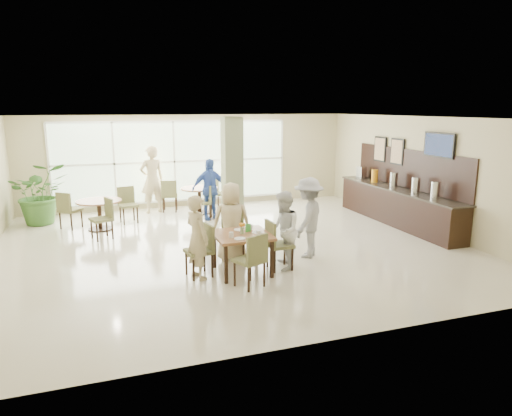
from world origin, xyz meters
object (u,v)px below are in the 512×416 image
object	(u,v)px
teen_standing	(308,218)
potted_plant	(40,193)
round_table_left	(99,207)
round_table_right	(199,194)
buffet_counter	(397,203)
teen_far	(231,222)
teen_right	(283,231)
adult_standing	(152,180)
adult_b	(229,181)
main_table	(242,238)
teen_left	(197,237)
adult_a	(209,189)

from	to	relation	value
teen_standing	potted_plant	bearing A→B (deg)	-88.67
round_table_left	round_table_right	distance (m)	2.93
buffet_counter	teen_far	xyz separation A→B (m)	(-4.92, -1.42, 0.24)
teen_far	round_table_right	bearing A→B (deg)	-84.64
teen_right	adult_standing	distance (m)	5.89
round_table_right	potted_plant	bearing A→B (deg)	178.29
round_table_left	adult_b	bearing A→B (deg)	16.74
teen_far	round_table_left	bearing A→B (deg)	-44.26
adult_b	round_table_right	bearing A→B (deg)	-71.90
buffet_counter	teen_far	distance (m)	5.13
main_table	teen_left	world-z (taller)	teen_left
teen_left	teen_right	world-z (taller)	teen_left
potted_plant	teen_far	bearing A→B (deg)	-48.32
main_table	teen_standing	distance (m)	1.64
round_table_left	round_table_right	bearing A→B (deg)	19.93
round_table_left	potted_plant	world-z (taller)	potted_plant
round_table_left	adult_a	world-z (taller)	adult_a
teen_far	adult_b	xyz separation A→B (m)	(1.15, 4.41, 0.09)
teen_left	adult_a	bearing A→B (deg)	-37.54
buffet_counter	teen_far	bearing A→B (deg)	-163.85
adult_standing	buffet_counter	bearing A→B (deg)	136.75
potted_plant	adult_a	world-z (taller)	adult_a
adult_a	adult_standing	xyz separation A→B (m)	(-1.39, 1.30, 0.14)
round_table_right	potted_plant	distance (m)	4.20
round_table_left	round_table_right	size ratio (longest dim) A/B	1.03
round_table_left	teen_left	distance (m)	4.42
teen_standing	round_table_right	bearing A→B (deg)	-122.21
round_table_right	potted_plant	size ratio (longest dim) A/B	0.66
adult_standing	round_table_right	bearing A→B (deg)	145.63
teen_standing	main_table	bearing A→B (deg)	-30.79
teen_far	teen_standing	world-z (taller)	teen_standing
teen_right	adult_a	size ratio (longest dim) A/B	0.90
adult_b	potted_plant	bearing A→B (deg)	-78.60
round_table_right	potted_plant	world-z (taller)	potted_plant
adult_b	adult_standing	size ratio (longest dim) A/B	0.90
round_table_left	potted_plant	bearing A→B (deg)	142.06
teen_standing	buffet_counter	bearing A→B (deg)	158.93
round_table_right	teen_left	distance (m)	5.21
potted_plant	adult_a	size ratio (longest dim) A/B	0.97
teen_right	teen_standing	xyz separation A→B (m)	(0.76, 0.52, 0.08)
buffet_counter	adult_b	size ratio (longest dim) A/B	2.68
teen_right	adult_b	size ratio (longest dim) A/B	0.85
round_table_right	teen_standing	distance (m)	4.79
round_table_right	teen_far	world-z (taller)	teen_far
potted_plant	adult_standing	bearing A→B (deg)	6.90
main_table	potted_plant	world-z (taller)	potted_plant
buffet_counter	adult_b	distance (m)	4.82
potted_plant	teen_right	distance (m)	7.07
main_table	adult_b	xyz separation A→B (m)	(1.16, 5.18, 0.21)
main_table	teen_standing	world-z (taller)	teen_standing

